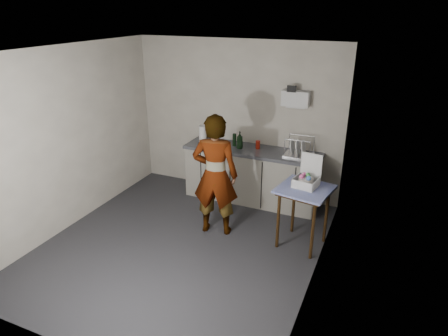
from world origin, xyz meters
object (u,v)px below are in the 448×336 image
at_px(dark_bottle, 234,140).
at_px(dish_rack, 298,152).
at_px(bakery_box, 306,179).
at_px(soap_bottle, 240,140).
at_px(standing_man, 215,175).
at_px(paper_towel, 203,135).
at_px(side_table, 304,196).
at_px(soda_can, 258,145).
at_px(kitchen_counter, 252,176).

distance_m(dark_bottle, dish_rack, 1.09).
bearing_deg(bakery_box, soap_bottle, 155.18).
bearing_deg(standing_man, paper_towel, -68.28).
bearing_deg(side_table, standing_man, -163.16).
height_order(side_table, standing_man, standing_man).
relative_size(soap_bottle, soda_can, 2.13).
bearing_deg(soda_can, dish_rack, -5.27).
relative_size(kitchen_counter, paper_towel, 7.11).
xyz_separation_m(soda_can, bakery_box, (1.02, -1.00, -0.03)).
height_order(soda_can, paper_towel, paper_towel).
bearing_deg(soap_bottle, paper_towel, -177.24).
bearing_deg(soda_can, kitchen_counter, -137.49).
bearing_deg(paper_towel, side_table, -25.46).
bearing_deg(dark_bottle, bakery_box, -34.35).
height_order(standing_man, bakery_box, standing_man).
xyz_separation_m(side_table, soda_can, (-1.03, 1.08, 0.23)).
xyz_separation_m(kitchen_counter, bakery_box, (1.09, -0.94, 0.52)).
distance_m(side_table, dish_rack, 1.09).
relative_size(side_table, dark_bottle, 4.10).
height_order(dish_rack, bakery_box, bakery_box).
distance_m(soap_bottle, bakery_box, 1.58).
xyz_separation_m(soap_bottle, paper_towel, (-0.65, -0.03, 0.01)).
bearing_deg(soap_bottle, standing_man, -86.24).
relative_size(dark_bottle, paper_towel, 0.66).
height_order(standing_man, dark_bottle, standing_man).
distance_m(kitchen_counter, dark_bottle, 0.68).
distance_m(standing_man, soap_bottle, 1.12).
height_order(side_table, paper_towel, paper_towel).
relative_size(soap_bottle, bakery_box, 0.68).
distance_m(paper_towel, bakery_box, 2.13).
bearing_deg(soap_bottle, kitchen_counter, 13.56).
relative_size(kitchen_counter, standing_man, 1.27).
height_order(soda_can, bakery_box, bakery_box).
distance_m(standing_man, bakery_box, 1.25).
bearing_deg(kitchen_counter, bakery_box, -40.58).
bearing_deg(side_table, kitchen_counter, 147.48).
xyz_separation_m(dark_bottle, dish_rack, (1.09, -0.04, -0.04)).
relative_size(paper_towel, bakery_box, 0.76).
relative_size(soap_bottle, dish_rack, 0.65).
bearing_deg(standing_man, soap_bottle, -98.46).
relative_size(side_table, soap_bottle, 3.04).
bearing_deg(side_table, soap_bottle, 153.69).
xyz_separation_m(kitchen_counter, soap_bottle, (-0.21, -0.05, 0.62)).
bearing_deg(paper_towel, bakery_box, -23.68).
relative_size(kitchen_counter, side_table, 2.61).
xyz_separation_m(side_table, dish_rack, (-0.35, 1.01, 0.23)).
bearing_deg(dish_rack, side_table, -71.10).
bearing_deg(dark_bottle, standing_man, -80.49).
xyz_separation_m(standing_man, dish_rack, (0.89, 1.16, 0.10)).
distance_m(soap_bottle, paper_towel, 0.65).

